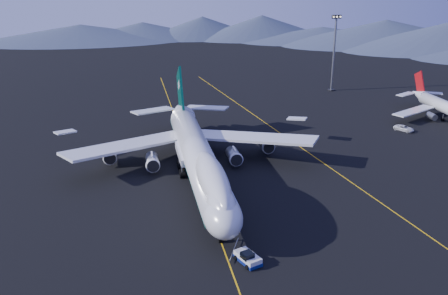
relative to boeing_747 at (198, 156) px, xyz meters
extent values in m
plane|color=black|center=(0.00, -0.03, -5.81)|extent=(500.00, 500.00, 0.00)
cube|color=#E6AA0D|center=(0.00, -0.03, -5.80)|extent=(0.25, 220.00, 0.01)
cube|color=#E6AA0D|center=(30.00, 9.97, -5.80)|extent=(28.08, 198.09, 0.01)
cone|color=#3C465D|center=(-40.81, 231.40, 0.19)|extent=(100.00, 100.00, 12.00)
cone|color=#3C465D|center=(36.76, 232.07, 0.19)|extent=(100.00, 100.00, 12.00)
cone|color=#3C465D|center=(110.33, 207.46, 0.19)|extent=(100.00, 100.00, 12.00)
cylinder|color=silver|center=(0.00, -0.03, -0.21)|extent=(6.50, 56.00, 6.50)
ellipsoid|color=silver|center=(0.00, -28.03, -0.21)|extent=(6.50, 10.40, 6.50)
ellipsoid|color=silver|center=(0.00, -18.53, 2.29)|extent=(5.13, 25.16, 5.85)
cube|color=black|center=(0.00, -30.03, 0.99)|extent=(3.60, 1.61, 1.29)
cone|color=silver|center=(0.00, 32.97, 0.59)|extent=(6.50, 12.00, 6.50)
cube|color=#043C30|center=(0.00, 0.97, -1.11)|extent=(6.24, 60.00, 1.10)
cube|color=silver|center=(0.00, 5.47, -1.31)|extent=(7.50, 13.00, 1.60)
cube|color=silver|center=(-14.50, 11.47, -0.61)|extent=(30.62, 23.28, 2.83)
cube|color=silver|center=(14.50, 11.47, -0.61)|extent=(30.62, 23.28, 2.83)
cylinder|color=slate|center=(-9.50, 7.47, -3.41)|extent=(2.90, 5.50, 2.90)
cylinder|color=slate|center=(-19.00, 13.97, -3.41)|extent=(2.90, 5.50, 2.90)
cylinder|color=slate|center=(9.50, 7.47, -3.41)|extent=(2.90, 5.50, 2.90)
cylinder|color=slate|center=(19.00, 13.97, -3.41)|extent=(2.90, 5.50, 2.90)
cube|color=#043C30|center=(0.00, 31.97, 5.59)|extent=(0.55, 14.11, 15.94)
cube|color=silver|center=(-7.50, 34.47, 0.99)|extent=(12.39, 9.47, 0.98)
cube|color=silver|center=(7.50, 34.47, 0.99)|extent=(12.39, 9.47, 0.98)
cylinder|color=black|center=(0.00, -26.53, -5.26)|extent=(0.90, 1.10, 1.10)
cube|color=silver|center=(3.00, -33.36, -5.02)|extent=(3.89, 5.20, 1.17)
cube|color=navy|center=(3.00, -33.36, -5.44)|extent=(4.06, 5.44, 0.53)
cube|color=black|center=(3.00, -33.36, -4.17)|extent=(2.20, 2.20, 0.96)
cone|color=silver|center=(81.25, 47.27, -1.76)|extent=(3.85, 7.09, 3.85)
cube|color=silver|center=(71.12, 33.09, -2.98)|extent=(17.02, 11.49, 0.35)
cylinder|color=slate|center=(75.68, 30.55, -4.19)|extent=(1.93, 3.55, 1.93)
cube|color=maroon|center=(81.25, 47.78, 2.09)|extent=(0.35, 6.91, 8.16)
imported|color=silver|center=(62.63, 23.52, -5.03)|extent=(5.30, 6.15, 1.57)
cylinder|color=black|center=(61.71, 74.33, -5.60)|extent=(2.58, 2.58, 0.43)
cylinder|color=slate|center=(61.71, 74.33, 7.60)|extent=(0.75, 0.75, 26.83)
cube|color=black|center=(61.71, 74.33, 21.34)|extent=(3.43, 0.86, 1.29)
camera|label=1|loc=(-13.78, -99.38, 38.14)|focal=40.00mm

